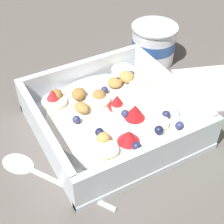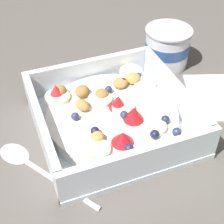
# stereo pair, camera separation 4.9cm
# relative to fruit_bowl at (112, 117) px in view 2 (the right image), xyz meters

# --- Properties ---
(ground_plane) EXTENTS (2.40, 2.40, 0.00)m
(ground_plane) POSITION_rel_fruit_bowl_xyz_m (0.01, -0.00, -0.02)
(ground_plane) COLOR #56514C
(fruit_bowl) EXTENTS (0.21, 0.21, 0.06)m
(fruit_bowl) POSITION_rel_fruit_bowl_xyz_m (0.00, 0.00, 0.00)
(fruit_bowl) COLOR white
(fruit_bowl) RESTS_ON ground
(spoon) EXTENTS (0.11, 0.16, 0.01)m
(spoon) POSITION_rel_fruit_bowl_xyz_m (-0.13, -0.02, -0.02)
(spoon) COLOR silver
(spoon) RESTS_ON ground
(yogurt_cup) EXTENTS (0.08, 0.08, 0.07)m
(yogurt_cup) POSITION_rel_fruit_bowl_xyz_m (0.15, 0.12, 0.02)
(yogurt_cup) COLOR white
(yogurt_cup) RESTS_ON ground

